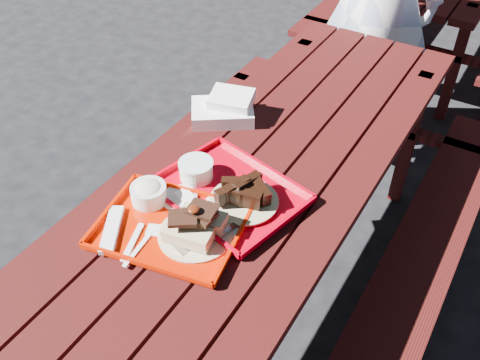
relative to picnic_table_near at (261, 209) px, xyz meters
The scene contains 5 objects.
ground 0.56m from the picnic_table_near, ahead, with size 60.00×60.00×0.00m, color black.
picnic_table_near is the anchor object (origin of this frame).
near_tray 0.45m from the picnic_table_near, 106.16° to the right, with size 0.49×0.42×0.14m.
far_tray 0.28m from the picnic_table_near, 103.83° to the right, with size 0.54×0.46×0.08m.
white_cloth 0.43m from the picnic_table_near, 143.66° to the left, with size 0.30×0.28×0.10m.
Camera 1 is at (0.68, -1.27, 1.97)m, focal length 40.00 mm.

